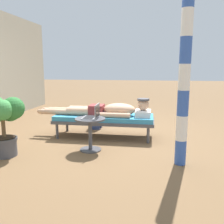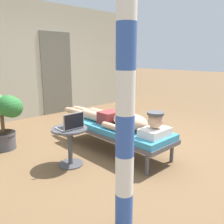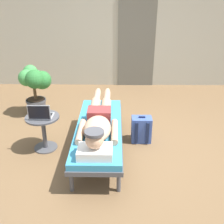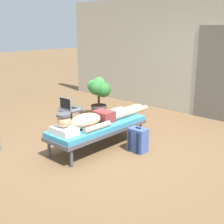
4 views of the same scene
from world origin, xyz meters
name	(u,v)px [view 1 (image 1 of 4)]	position (x,y,z in m)	size (l,w,h in m)	color
ground_plane	(101,134)	(0.00, 0.00, 0.00)	(40.00, 40.00, 0.00)	brown
lounge_chair	(104,119)	(-0.20, -0.11, 0.35)	(0.65, 1.87, 0.42)	#4C4C51
person_reclining	(107,110)	(-0.20, -0.17, 0.52)	(0.53, 2.17, 0.33)	white
side_table	(90,129)	(-1.00, -0.04, 0.36)	(0.48, 0.48, 0.52)	#4C4C51
laptop	(93,115)	(-1.00, -0.09, 0.58)	(0.31, 0.24, 0.23)	#A5A8AD
backpack	(96,119)	(0.43, 0.19, 0.20)	(0.30, 0.26, 0.42)	#3F59A5
potted_plant	(5,117)	(-1.42, 1.14, 0.59)	(0.57, 0.53, 0.91)	#4C4C51
porch_post	(184,77)	(-1.36, -1.39, 1.18)	(0.15, 0.15, 2.37)	#3359B2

